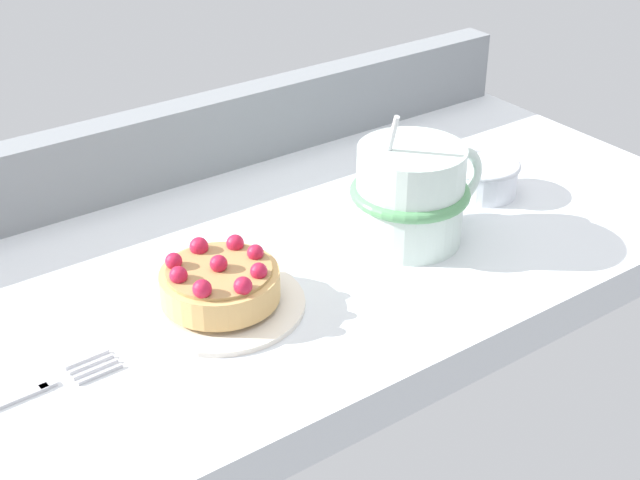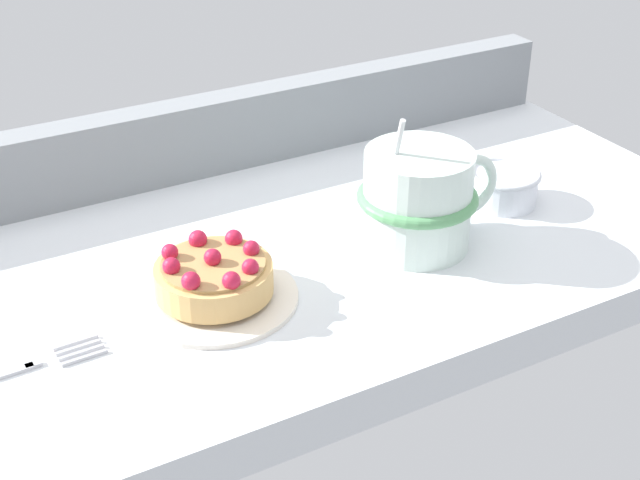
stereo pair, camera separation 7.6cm
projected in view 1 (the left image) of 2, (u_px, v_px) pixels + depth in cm
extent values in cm
cube|color=silver|center=(269.00, 274.00, 81.19)|extent=(87.78, 40.28, 3.87)
cube|color=gray|center=(168.00, 145.00, 91.14)|extent=(86.03, 3.49, 7.86)
cylinder|color=silver|center=(221.00, 302.00, 73.11)|extent=(13.63, 13.63, 0.93)
cylinder|color=silver|center=(221.00, 304.00, 73.23)|extent=(7.50, 7.50, 0.46)
cylinder|color=tan|center=(220.00, 285.00, 72.28)|extent=(9.60, 9.60, 2.39)
cylinder|color=#AB854F|center=(219.00, 270.00, 71.60)|extent=(8.45, 8.45, 0.30)
sphere|color=#B71938|center=(219.00, 264.00, 71.29)|extent=(1.42, 1.42, 1.42)
sphere|color=#B71938|center=(255.00, 253.00, 73.02)|extent=(1.37, 1.37, 1.37)
sphere|color=#B71938|center=(235.00, 243.00, 74.37)|extent=(1.49, 1.49, 1.49)
sphere|color=#B71938|center=(199.00, 246.00, 73.86)|extent=(1.56, 1.56, 1.56)
sphere|color=#B71938|center=(174.00, 261.00, 71.64)|extent=(1.37, 1.37, 1.37)
sphere|color=#B71938|center=(178.00, 275.00, 69.98)|extent=(1.43, 1.43, 1.43)
sphere|color=#B71938|center=(202.00, 289.00, 68.20)|extent=(1.49, 1.49, 1.49)
sphere|color=#B71938|center=(243.00, 286.00, 68.71)|extent=(1.46, 1.46, 1.46)
sphere|color=#B71938|center=(259.00, 271.00, 70.59)|extent=(1.38, 1.38, 1.38)
cylinder|color=silver|center=(410.00, 195.00, 80.47)|extent=(9.60, 9.60, 9.08)
torus|color=#569960|center=(410.00, 192.00, 80.32)|extent=(10.74, 10.74, 1.09)
torus|color=silver|center=(457.00, 178.00, 83.33)|extent=(6.05, 0.96, 6.05)
cylinder|color=silver|center=(390.00, 144.00, 77.42)|extent=(0.81, 2.29, 5.87)
cube|color=#B7B7BC|center=(48.00, 384.00, 64.45)|extent=(1.22, 0.59, 0.60)
cube|color=#B7B7BC|center=(100.00, 373.00, 65.53)|extent=(3.51, 0.34, 0.60)
cube|color=#B7B7BC|center=(95.00, 368.00, 66.03)|extent=(3.51, 0.34, 0.60)
cube|color=#B7B7BC|center=(91.00, 363.00, 66.53)|extent=(3.51, 0.34, 0.60)
cube|color=#B7B7BC|center=(87.00, 358.00, 67.04)|extent=(3.51, 0.34, 0.60)
cylinder|color=silver|center=(483.00, 179.00, 89.93)|extent=(6.63, 6.63, 3.08)
torus|color=silver|center=(485.00, 165.00, 89.15)|extent=(7.10, 7.10, 0.60)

